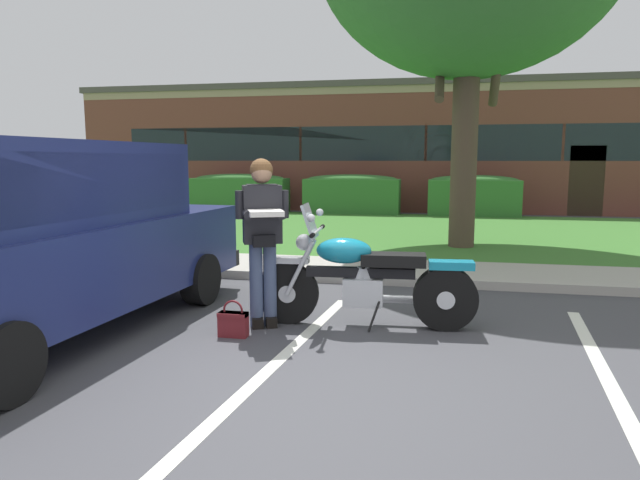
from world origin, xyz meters
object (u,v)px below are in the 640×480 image
Objects in this scene: hedge_center_right at (474,195)px; brick_building at (430,149)px; rider_person at (263,229)px; hedge_left at (240,192)px; handbag at (233,322)px; motorcycle at (373,279)px; parked_suv_adjacent at (40,238)px; hedge_center_left at (352,194)px.

hedge_center_right is 6.90m from brick_building.
hedge_center_right is at bearing 77.26° from rider_person.
handbag is at bearing -70.45° from hedge_left.
rider_person is 0.97m from handbag.
motorcycle is 6.23× the size of handbag.
rider_person is 0.34× the size of parked_suv_adjacent.
brick_building is at bearing 102.38° from hedge_center_right.
hedge_left is at bearing 109.55° from handbag.
rider_person reaches higher than hedge_center_left.
brick_building is (1.22, 18.40, 1.09)m from rider_person.
rider_person is at bearing 66.01° from handbag.
hedge_left is at bearing -180.00° from hedge_center_right.
hedge_left is 7.19m from hedge_center_right.
parked_suv_adjacent is at bearing -110.35° from hedge_center_right.
rider_person is 0.56× the size of hedge_left.
hedge_center_left is at bearing 93.49° from handbag.
rider_person reaches higher than handbag.
parked_suv_adjacent is 12.80m from hedge_left.
hedge_center_right is at bearing -77.62° from brick_building.
hedge_left is at bearing -131.07° from brick_building.
hedge_center_right reaches higher than handbag.
brick_building is at bearing 71.95° from hedge_center_left.
hedge_center_left is (-2.02, 11.60, 0.16)m from motorcycle.
hedge_left is (-4.52, 11.81, -0.36)m from rider_person.
handbag is at bearing -113.99° from rider_person.
parked_suv_adjacent is at bearing -169.67° from handbag.
hedge_left is 1.17× the size of hedge_center_right.
hedge_left is at bearing 101.42° from parked_suv_adjacent.
hedge_center_right is at bearing 76.87° from handbag.
handbag is at bearing -103.13° from hedge_center_right.
rider_person is at bearing -102.74° from hedge_center_right.
rider_person is 0.07× the size of brick_building.
parked_suv_adjacent is at bearing -94.83° from hedge_center_left.
parked_suv_adjacent is 12.59m from hedge_center_left.
motorcycle is 12.89m from hedge_left.
hedge_left reaches higher than handbag.
parked_suv_adjacent is 1.89× the size of hedge_center_right.
hedge_left is 0.13× the size of brick_building.
parked_suv_adjacent is 19.44m from brick_building.
hedge_center_right is at bearing 69.65° from parked_suv_adjacent.
hedge_center_right is (4.65, 12.55, -0.30)m from parked_suv_adjacent.
motorcycle is at bearing -90.41° from brick_building.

